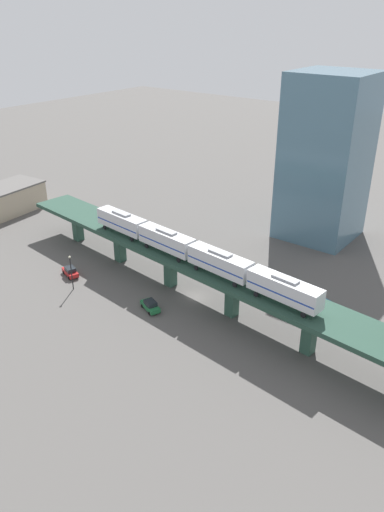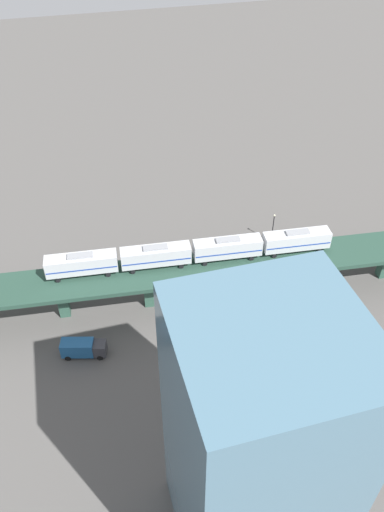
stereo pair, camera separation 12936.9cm
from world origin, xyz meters
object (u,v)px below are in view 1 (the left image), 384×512
Objects in this scene: street_car_green at (150,305)px; subway_train at (192,251)px; street_car_red at (70,271)px; delivery_truck at (323,309)px; office_tower at (326,159)px; street_lamp at (71,270)px.

subway_train is at bearing -28.99° from street_car_green.
delivery_truck is (16.51, -45.55, 0.82)m from street_car_red.
street_car_green is at bearing 169.97° from office_tower.
delivery_truck is at bearing -64.40° from street_lamp.
street_car_red and street_car_green have the same top height.
street_lamp is at bearing 102.12° from street_car_green.
street_car_green is 0.13× the size of office_tower.
delivery_truck reaches higher than street_car_green.
delivery_truck is 39.38m from office_tower.
office_tower is at bearing -25.66° from street_lamp.
street_car_red is at bearing 55.44° from street_lamp.
office_tower is (48.52, -29.37, 17.06)m from street_car_red.
delivery_truck is at bearing -70.08° from street_car_red.
street_car_green is at bearing 123.17° from delivery_truck.
street_car_green is at bearing -89.01° from street_car_red.
delivery_truck is (16.14, -24.70, 0.82)m from street_car_green.
street_car_red is 0.63× the size of delivery_truck.
street_lamp is at bearing 117.32° from subway_train.
street_car_red is 48.46m from delivery_truck.
office_tower is at bearing 26.81° from delivery_truck.
subway_train is 42.29m from office_tower.
delivery_truck is 45.52m from street_lamp.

